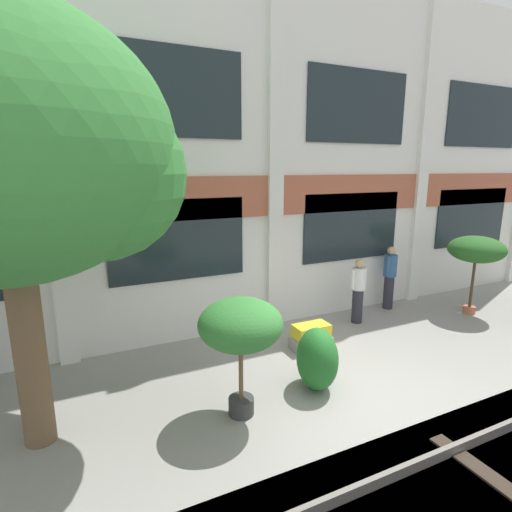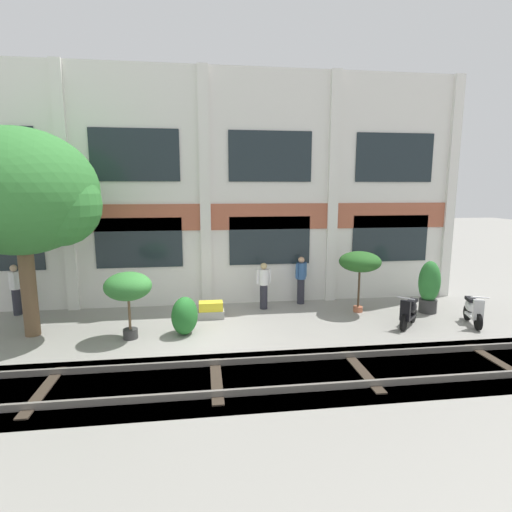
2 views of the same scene
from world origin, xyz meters
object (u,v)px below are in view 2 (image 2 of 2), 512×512
at_px(potted_plant_square_trough, 211,310).
at_px(resident_watching_tracks, 264,284).
at_px(potted_plant_fluted_column, 429,285).
at_px(topiary_hedge, 185,316).
at_px(scooter_second_parked, 472,310).
at_px(potted_plant_terracotta_small, 128,288).
at_px(scooter_near_curb, 410,312).
at_px(potted_plant_tall_urn, 360,262).
at_px(resident_by_doorway, 16,288).
at_px(broadleaf_tree, 20,196).
at_px(resident_near_plants, 301,279).

height_order(potted_plant_square_trough, resident_watching_tracks, resident_watching_tracks).
xyz_separation_m(potted_plant_fluted_column, topiary_hedge, (-7.92, -0.97, -0.39)).
distance_m(potted_plant_fluted_column, scooter_second_parked, 1.52).
height_order(potted_plant_terracotta_small, scooter_near_curb, potted_plant_terracotta_small).
bearing_deg(potted_plant_square_trough, topiary_hedge, -119.46).
xyz_separation_m(potted_plant_tall_urn, scooter_near_curb, (0.98, -1.53, -1.24)).
height_order(scooter_second_parked, resident_watching_tracks, resident_watching_tracks).
distance_m(scooter_second_parked, resident_by_doorway, 14.37).
height_order(potted_plant_fluted_column, scooter_second_parked, potted_plant_fluted_column).
relative_size(potted_plant_fluted_column, potted_plant_tall_urn, 0.85).
height_order(potted_plant_fluted_column, resident_watching_tracks, potted_plant_fluted_column).
bearing_deg(potted_plant_terracotta_small, scooter_second_parked, -0.94).
height_order(broadleaf_tree, potted_plant_terracotta_small, broadleaf_tree).
distance_m(potted_plant_terracotta_small, potted_plant_tall_urn, 7.27).
height_order(scooter_near_curb, topiary_hedge, topiary_hedge).
relative_size(potted_plant_tall_urn, resident_by_doorway, 1.22).
distance_m(broadleaf_tree, potted_plant_terracotta_small, 3.75).
height_order(potted_plant_square_trough, resident_by_doorway, resident_by_doorway).
height_order(scooter_near_curb, resident_by_doorway, resident_by_doorway).
relative_size(potted_plant_terracotta_small, scooter_near_curb, 1.79).
xyz_separation_m(scooter_near_curb, resident_watching_tracks, (-4.06, 2.29, 0.42)).
relative_size(potted_plant_tall_urn, resident_watching_tracks, 1.27).
distance_m(potted_plant_square_trough, potted_plant_terracotta_small, 2.93).
relative_size(potted_plant_square_trough, potted_plant_tall_urn, 0.41).
bearing_deg(scooter_near_curb, potted_plant_fluted_column, 177.18).
height_order(potted_plant_terracotta_small, resident_by_doorway, potted_plant_terracotta_small).
bearing_deg(scooter_second_parked, resident_watching_tracks, -94.58).
relative_size(potted_plant_tall_urn, resident_near_plants, 1.20).
height_order(potted_plant_terracotta_small, resident_near_plants, potted_plant_terracotta_small).
bearing_deg(resident_by_doorway, resident_watching_tracks, 158.85).
bearing_deg(scooter_second_parked, resident_by_doorway, -84.22).
xyz_separation_m(potted_plant_square_trough, potted_plant_fluted_column, (7.17, -0.37, 0.68)).
height_order(scooter_near_curb, resident_watching_tracks, resident_watching_tracks).
bearing_deg(potted_plant_terracotta_small, resident_near_plants, 26.05).
bearing_deg(topiary_hedge, resident_by_doorway, 155.49).
bearing_deg(resident_near_plants, scooter_second_parked, 26.50).
bearing_deg(broadleaf_tree, potted_plant_square_trough, 9.62).
bearing_deg(scooter_near_curb, potted_plant_square_trough, -59.78).
relative_size(potted_plant_terracotta_small, resident_by_doorway, 1.12).
relative_size(potted_plant_terracotta_small, potted_plant_tall_urn, 0.91).
bearing_deg(broadleaf_tree, resident_watching_tracks, 13.15).
bearing_deg(potted_plant_terracotta_small, resident_watching_tracks, 28.81).
bearing_deg(potted_plant_square_trough, potted_plant_fluted_column, -2.96).
bearing_deg(resident_by_doorway, resident_near_plants, 161.95).
xyz_separation_m(potted_plant_fluted_column, potted_plant_terracotta_small, (-9.40, -1.11, 0.50)).
relative_size(potted_plant_square_trough, potted_plant_fluted_column, 0.49).
bearing_deg(topiary_hedge, resident_near_plants, 32.42).
relative_size(broadleaf_tree, potted_plant_fluted_column, 3.27).
distance_m(broadleaf_tree, potted_plant_tall_urn, 10.17).
bearing_deg(potted_plant_tall_urn, resident_by_doorway, 173.99).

